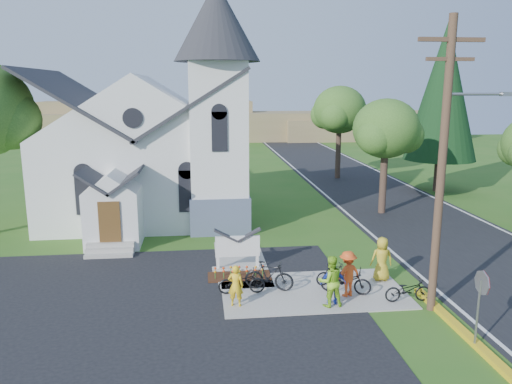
{
  "coord_description": "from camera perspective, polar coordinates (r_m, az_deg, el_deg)",
  "views": [
    {
      "loc": [
        -2.72,
        -17.12,
        7.76
      ],
      "look_at": [
        -0.2,
        5.0,
        3.02
      ],
      "focal_mm": 35.0,
      "sensor_mm": 36.0,
      "label": 1
    }
  ],
  "objects": [
    {
      "name": "cyclist_0",
      "position": [
        18.04,
        -2.34,
        -10.64
      ],
      "size": [
        0.63,
        0.49,
        1.53
      ],
      "primitive_type": "imported",
      "rotation": [
        0.0,
        0.0,
        2.9
      ],
      "color": "yellow",
      "rests_on": "sidewalk"
    },
    {
      "name": "distant_hills",
      "position": [
        73.91,
        -1.77,
        7.68
      ],
      "size": [
        61.0,
        10.0,
        5.6
      ],
      "color": "olive",
      "rests_on": "ground"
    },
    {
      "name": "cyclist_2",
      "position": [
        18.39,
        8.81,
        -10.25
      ],
      "size": [
        0.96,
        0.49,
        1.57
      ],
      "primitive_type": "imported",
      "rotation": [
        0.0,
        0.0,
        3.02
      ],
      "color": "blue",
      "rests_on": "sidewalk"
    },
    {
      "name": "cyclist_4",
      "position": [
        20.86,
        14.18,
        -7.41
      ],
      "size": [
        0.92,
        0.64,
        1.8
      ],
      "primitive_type": "imported",
      "rotation": [
        0.0,
        0.0,
        3.06
      ],
      "color": "gold",
      "rests_on": "sidewalk"
    },
    {
      "name": "bike_2",
      "position": [
        19.44,
        10.22,
        -9.94
      ],
      "size": [
        2.03,
        1.33,
        1.01
      ],
      "primitive_type": "imported",
      "rotation": [
        0.0,
        0.0,
        1.19
      ],
      "color": "black",
      "rests_on": "sidewalk"
    },
    {
      "name": "church",
      "position": [
        29.84,
        -11.86,
        6.94
      ],
      "size": [
        12.35,
        12.0,
        13.0
      ],
      "color": "white",
      "rests_on": "ground"
    },
    {
      "name": "bike_4",
      "position": [
        19.28,
        16.97,
        -10.65
      ],
      "size": [
        1.72,
        0.63,
        0.9
      ],
      "primitive_type": "imported",
      "rotation": [
        0.0,
        0.0,
        1.55
      ],
      "color": "black",
      "rests_on": "sidewalk"
    },
    {
      "name": "bike_0",
      "position": [
        19.14,
        -1.65,
        -10.22
      ],
      "size": [
        1.78,
        0.64,
        0.93
      ],
      "primitive_type": "imported",
      "rotation": [
        0.0,
        0.0,
        1.56
      ],
      "color": "black",
      "rests_on": "sidewalk"
    },
    {
      "name": "tree_road_near",
      "position": [
        31.31,
        14.64,
        6.96
      ],
      "size": [
        4.0,
        4.0,
        7.05
      ],
      "color": "#36241D",
      "rests_on": "ground"
    },
    {
      "name": "road",
      "position": [
        35.4,
        14.74,
        -1.03
      ],
      "size": [
        8.0,
        90.0,
        0.02
      ],
      "primitive_type": "cube",
      "color": "black",
      "rests_on": "ground"
    },
    {
      "name": "utility_pole",
      "position": [
        17.74,
        20.71,
        3.61
      ],
      "size": [
        3.45,
        0.28,
        10.0
      ],
      "color": "#4A3125",
      "rests_on": "ground"
    },
    {
      "name": "cyclist_3",
      "position": [
        19.11,
        10.43,
        -9.16
      ],
      "size": [
        1.28,
        1.0,
        1.74
      ],
      "primitive_type": "imported",
      "rotation": [
        0.0,
        0.0,
        3.5
      ],
      "color": "#E34E19",
      "rests_on": "sidewalk"
    },
    {
      "name": "tree_road_mid",
      "position": [
        42.8,
        9.53,
        9.21
      ],
      "size": [
        4.4,
        4.4,
        7.8
      ],
      "color": "#36241D",
      "rests_on": "ground"
    },
    {
      "name": "parking_lot",
      "position": [
        17.52,
        -20.64,
        -15.05
      ],
      "size": [
        20.0,
        16.0,
        0.02
      ],
      "primitive_type": "cube",
      "color": "black",
      "rests_on": "ground"
    },
    {
      "name": "cyclist_1",
      "position": [
        18.15,
        8.5,
        -10.03
      ],
      "size": [
        0.97,
        0.78,
        1.87
      ],
      "primitive_type": "imported",
      "rotation": [
        0.0,
        0.0,
        3.23
      ],
      "color": "#8CCD26",
      "rests_on": "sidewalk"
    },
    {
      "name": "stop_sign",
      "position": [
        16.4,
        24.3,
        -10.47
      ],
      "size": [
        0.11,
        0.76,
        2.48
      ],
      "color": "gray",
      "rests_on": "ground"
    },
    {
      "name": "flower_bed",
      "position": [
        20.96,
        -1.91,
        -9.62
      ],
      "size": [
        2.6,
        1.1,
        0.07
      ],
      "primitive_type": "cube",
      "color": "#3A1D10",
      "rests_on": "ground"
    },
    {
      "name": "sidewalk",
      "position": [
        19.7,
        6.53,
        -11.18
      ],
      "size": [
        7.0,
        4.0,
        0.05
      ],
      "primitive_type": "cube",
      "color": "#9C978D",
      "rests_on": "ground"
    },
    {
      "name": "conifer",
      "position": [
        39.34,
        20.66,
        10.72
      ],
      "size": [
        5.2,
        5.2,
        12.4
      ],
      "color": "#36241D",
      "rests_on": "ground"
    },
    {
      "name": "bike_3",
      "position": [
        20.19,
        8.87,
        -9.22
      ],
      "size": [
        1.52,
        0.62,
        0.89
      ],
      "primitive_type": "imported",
      "rotation": [
        0.0,
        0.0,
        1.72
      ],
      "color": "black",
      "rests_on": "sidewalk"
    },
    {
      "name": "church_sign",
      "position": [
        21.46,
        -2.12,
        -6.27
      ],
      "size": [
        2.2,
        0.4,
        1.7
      ],
      "color": "#9C978D",
      "rests_on": "ground"
    },
    {
      "name": "bike_1",
      "position": [
        19.41,
        1.51,
        -9.55
      ],
      "size": [
        1.98,
        1.11,
        1.15
      ],
      "primitive_type": "imported",
      "rotation": [
        0.0,
        0.0,
        1.25
      ],
      "color": "black",
      "rests_on": "sidewalk"
    },
    {
      "name": "ground",
      "position": [
        18.99,
        2.36,
        -12.1
      ],
      "size": [
        120.0,
        120.0,
        0.0
      ],
      "primitive_type": "plane",
      "color": "#2F611B",
      "rests_on": "ground"
    }
  ]
}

